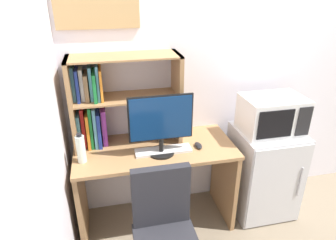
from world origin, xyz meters
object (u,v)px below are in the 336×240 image
(computer_mouse, at_px, (198,145))
(water_bottle, at_px, (81,149))
(monitor, at_px, (161,122))
(mini_fridge, at_px, (263,171))
(microwave, at_px, (272,115))
(keyboard, at_px, (163,150))
(hutch_bookshelf, at_px, (108,101))

(computer_mouse, xyz_separation_m, water_bottle, (-0.91, -0.02, 0.10))
(monitor, relative_size, mini_fridge, 0.60)
(water_bottle, height_order, microwave, microwave)
(monitor, height_order, water_bottle, monitor)
(monitor, bearing_deg, computer_mouse, 4.73)
(computer_mouse, bearing_deg, water_bottle, -178.98)
(keyboard, relative_size, mini_fridge, 0.54)
(hutch_bookshelf, relative_size, computer_mouse, 8.02)
(keyboard, distance_m, computer_mouse, 0.29)
(monitor, height_order, mini_fridge, monitor)
(water_bottle, bearing_deg, microwave, 2.43)
(hutch_bookshelf, height_order, computer_mouse, hutch_bookshelf)
(water_bottle, distance_m, microwave, 1.58)
(water_bottle, bearing_deg, keyboard, 0.73)
(water_bottle, distance_m, mini_fridge, 1.64)
(water_bottle, height_order, mini_fridge, water_bottle)
(keyboard, distance_m, mini_fridge, 1.03)
(computer_mouse, distance_m, mini_fridge, 0.76)
(hutch_bookshelf, height_order, mini_fridge, hutch_bookshelf)
(keyboard, distance_m, water_bottle, 0.63)
(water_bottle, bearing_deg, monitor, -0.91)
(hutch_bookshelf, relative_size, keyboard, 1.92)
(hutch_bookshelf, distance_m, mini_fridge, 1.55)
(mini_fridge, bearing_deg, monitor, -175.68)
(monitor, height_order, computer_mouse, monitor)
(keyboard, height_order, water_bottle, water_bottle)
(keyboard, height_order, computer_mouse, computer_mouse)
(keyboard, bearing_deg, microwave, 3.54)
(monitor, relative_size, water_bottle, 2.10)
(hutch_bookshelf, bearing_deg, computer_mouse, -18.78)
(keyboard, bearing_deg, hutch_bookshelf, 148.42)
(keyboard, relative_size, computer_mouse, 4.17)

